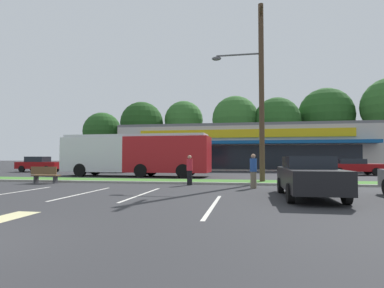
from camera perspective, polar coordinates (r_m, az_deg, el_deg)
grass_median at (r=19.15m, az=-6.65°, el=-6.69°), size 56.00×2.20×0.12m
curb_lip at (r=17.98m, az=-7.77°, el=-6.96°), size 56.00×0.24×0.12m
parking_stripe_0 at (r=15.33m, az=-29.62°, el=-7.66°), size 0.12×4.80×0.01m
parking_stripe_1 at (r=13.71m, az=-19.19°, el=-8.50°), size 0.12×4.80×0.01m
parking_stripe_2 at (r=12.83m, az=-9.10°, el=-9.03°), size 0.12×4.80×0.01m
parking_stripe_3 at (r=9.81m, az=3.88°, el=-11.11°), size 0.12×4.80×0.01m
lot_arrow at (r=9.16m, az=-30.51°, el=-11.40°), size 0.70×1.60×0.01m
storefront_building at (r=40.62m, az=9.26°, el=-0.77°), size 28.81×13.94×5.28m
tree_far_left at (r=55.54m, az=-16.04°, el=2.22°), size 6.42×6.42×9.12m
tree_left at (r=52.97m, az=-9.14°, el=3.74°), size 7.12×7.12×10.73m
tree_mid_left at (r=52.26m, az=-1.51°, el=4.33°), size 6.39×6.39×10.86m
tree_mid at (r=49.01m, az=7.88°, el=4.49°), size 7.16×7.16×10.96m
tree_mid_right at (r=48.77m, az=15.23°, el=4.10°), size 6.99×6.99×10.47m
tree_right at (r=52.44m, az=23.22°, el=4.84°), size 8.31×8.31×12.11m
utility_pole at (r=18.77m, az=12.11°, el=10.17°), size 3.03×2.40×10.43m
city_bus at (r=24.94m, az=-10.21°, el=-1.75°), size 11.75×2.94×3.25m
bus_stop_bench at (r=19.82m, az=-25.20°, el=-5.04°), size 1.60×0.45×0.95m
car_2 at (r=35.73m, az=-26.07°, el=-3.30°), size 4.44×1.88×1.56m
car_3 at (r=29.65m, az=27.28°, el=-3.65°), size 4.53×2.01×1.35m
car_4 at (r=12.33m, az=20.45°, el=-5.51°), size 1.92×4.79×1.52m
car_5 at (r=32.09m, az=-14.93°, el=-3.58°), size 4.23×1.86×1.55m
pedestrian_near_bench at (r=15.32m, az=11.11°, el=-4.84°), size 0.33×0.33×1.65m
pedestrian_by_pole at (r=16.77m, az=-0.44°, el=-4.76°), size 0.32×0.32×1.60m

